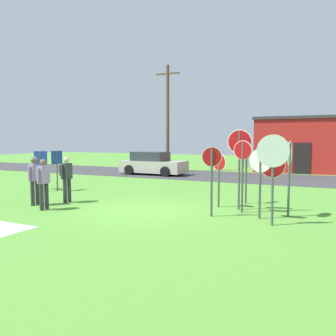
% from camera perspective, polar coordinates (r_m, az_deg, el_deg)
% --- Properties ---
extents(ground_plane, '(80.00, 80.00, 0.00)m').
position_cam_1_polar(ground_plane, '(12.09, -4.14, -6.66)').
color(ground_plane, '#518E33').
extents(street_asphalt, '(60.00, 6.40, 0.01)m').
position_cam_1_polar(street_asphalt, '(22.94, 10.95, -1.37)').
color(street_asphalt, '#38383A').
rests_on(street_asphalt, ground).
extents(building_background, '(6.68, 5.62, 3.89)m').
position_cam_1_polar(building_background, '(28.54, 20.84, 3.49)').
color(building_background, '#B2231E').
rests_on(building_background, ground).
extents(utility_pole, '(1.80, 0.24, 7.54)m').
position_cam_1_polar(utility_pole, '(26.19, -0.06, 8.09)').
color(utility_pole, brown).
rests_on(utility_pole, ground).
extents(parked_car_on_street, '(4.31, 2.04, 1.51)m').
position_cam_1_polar(parked_car_on_street, '(24.06, -2.41, 0.62)').
color(parked_car_on_street, '#B7B2A3').
rests_on(parked_car_on_street, ground).
extents(stop_sign_nearest, '(0.56, 0.27, 1.87)m').
position_cam_1_polar(stop_sign_nearest, '(12.62, 7.96, -0.50)').
color(stop_sign_nearest, '#474C4C').
rests_on(stop_sign_nearest, ground).
extents(stop_sign_center_cluster, '(0.61, 0.11, 2.31)m').
position_cam_1_polar(stop_sign_center_cluster, '(11.79, 11.58, 0.47)').
color(stop_sign_center_cluster, '#474C4C').
rests_on(stop_sign_center_cluster, ground).
extents(stop_sign_rear_left, '(0.07, 0.76, 2.29)m').
position_cam_1_polar(stop_sign_rear_left, '(11.51, 18.45, 0.41)').
color(stop_sign_rear_left, '#474C4C').
rests_on(stop_sign_rear_left, ground).
extents(stop_sign_leaning_left, '(0.75, 0.38, 1.92)m').
position_cam_1_polar(stop_sign_leaning_left, '(12.23, 16.07, -0.53)').
color(stop_sign_leaning_left, '#474C4C').
rests_on(stop_sign_leaning_left, ground).
extents(stop_sign_rear_right, '(0.60, 0.21, 2.13)m').
position_cam_1_polar(stop_sign_rear_right, '(11.03, 6.85, -0.36)').
color(stop_sign_rear_right, '#474C4C').
rests_on(stop_sign_rear_right, ground).
extents(stop_sign_leaning_right, '(0.81, 0.08, 2.67)m').
position_cam_1_polar(stop_sign_leaning_right, '(12.24, 11.11, 2.08)').
color(stop_sign_leaning_right, '#474C4C').
rests_on(stop_sign_leaning_right, ground).
extents(stop_sign_low_front, '(0.84, 0.39, 2.48)m').
position_cam_1_polar(stop_sign_low_front, '(10.25, 16.10, 0.85)').
color(stop_sign_low_front, '#474C4C').
rests_on(stop_sign_low_front, ground).
extents(stop_sign_tallest, '(0.25, 0.61, 1.96)m').
position_cam_1_polar(stop_sign_tallest, '(13.49, 12.13, 0.05)').
color(stop_sign_tallest, '#474C4C').
rests_on(stop_sign_tallest, ground).
extents(stop_sign_far_back, '(0.68, 0.16, 2.07)m').
position_cam_1_polar(stop_sign_far_back, '(11.02, 14.24, -0.53)').
color(stop_sign_far_back, '#474C4C').
rests_on(stop_sign_far_back, ground).
extents(person_holding_notes, '(0.36, 0.57, 1.69)m').
position_cam_1_polar(person_holding_notes, '(13.96, -15.62, -1.23)').
color(person_holding_notes, '#2D2D33').
rests_on(person_holding_notes, ground).
extents(person_near_signs, '(0.22, 0.57, 1.69)m').
position_cam_1_polar(person_near_signs, '(12.74, -18.89, -2.00)').
color(person_near_signs, '#2D2D33').
rests_on(person_near_signs, ground).
extents(person_in_blue, '(0.31, 0.57, 1.74)m').
position_cam_1_polar(person_in_blue, '(13.74, -20.17, -1.43)').
color(person_in_blue, '#2D2D33').
rests_on(person_in_blue, ground).
extents(info_panel_leftmost, '(0.56, 0.25, 1.81)m').
position_cam_1_polar(info_panel_leftmost, '(17.22, -19.30, 0.65)').
color(info_panel_leftmost, '#4C4C51').
rests_on(info_panel_leftmost, ground).
extents(info_panel_middle, '(0.58, 0.20, 1.59)m').
position_cam_1_polar(info_panel_middle, '(17.87, -19.41, 0.28)').
color(info_panel_middle, '#4C4C51').
rests_on(info_panel_middle, ground).
extents(info_panel_rightmost, '(0.11, 0.60, 1.81)m').
position_cam_1_polar(info_panel_rightmost, '(17.22, -17.00, 0.71)').
color(info_panel_rightmost, '#4C4C51').
rests_on(info_panel_rightmost, ground).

